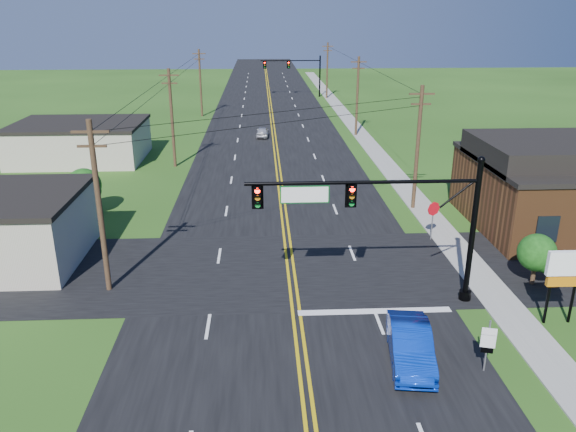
{
  "coord_description": "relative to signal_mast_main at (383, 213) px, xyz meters",
  "views": [
    {
      "loc": [
        -1.42,
        -16.81,
        13.79
      ],
      "look_at": [
        -0.08,
        10.0,
        3.96
      ],
      "focal_mm": 35.0,
      "sensor_mm": 36.0,
      "label": 1
    }
  ],
  "objects": [
    {
      "name": "shrub_corner",
      "position": [
        8.66,
        1.5,
        -2.9
      ],
      "size": [
        2.0,
        2.0,
        2.86
      ],
      "color": "#342418",
      "rests_on": "ground"
    },
    {
      "name": "cream_bldg_far",
      "position": [
        -23.34,
        30.0,
        -2.89
      ],
      "size": [
        12.2,
        9.2,
        3.7
      ],
      "color": "#BFB4A3",
      "rests_on": "ground"
    },
    {
      "name": "signal_mast_far",
      "position": [
        0.1,
        72.0,
        -0.2
      ],
      "size": [
        10.98,
        0.6,
        7.48
      ],
      "color": "black",
      "rests_on": "ground"
    },
    {
      "name": "pylon_sign",
      "position": [
        8.01,
        -2.37,
        -2.09
      ],
      "size": [
        1.77,
        0.27,
        3.64
      ],
      "rotation": [
        0.0,
        0.0,
        -0.01
      ],
      "color": "black",
      "rests_on": "ground"
    },
    {
      "name": "utility_pole_left_a",
      "position": [
        -13.84,
        2.0,
        -0.03
      ],
      "size": [
        1.8,
        0.28,
        9.0
      ],
      "color": "#342418",
      "rests_on": "ground"
    },
    {
      "name": "utility_pole_right_b",
      "position": [
        5.46,
        40.0,
        -0.03
      ],
      "size": [
        1.8,
        0.28,
        9.0
      ],
      "color": "#342418",
      "rests_on": "ground"
    },
    {
      "name": "utility_pole_left_c",
      "position": [
        -13.84,
        54.0,
        -0.03
      ],
      "size": [
        1.8,
        0.28,
        9.0
      ],
      "color": "#342418",
      "rests_on": "ground"
    },
    {
      "name": "road_cross",
      "position": [
        -4.34,
        4.0,
        -4.73
      ],
      "size": [
        70.0,
        10.0,
        0.04
      ],
      "primitive_type": "cube",
      "color": "black",
      "rests_on": "ground"
    },
    {
      "name": "signal_mast_main",
      "position": [
        0.0,
        0.0,
        0.0
      ],
      "size": [
        11.3,
        0.6,
        7.48
      ],
      "color": "black",
      "rests_on": "ground"
    },
    {
      "name": "distant_car",
      "position": [
        -5.51,
        39.63,
        -4.16
      ],
      "size": [
        1.57,
        3.51,
        1.17
      ],
      "primitive_type": "imported",
      "rotation": [
        0.0,
        0.0,
        3.09
      ],
      "color": "silver",
      "rests_on": "ground"
    },
    {
      "name": "ground",
      "position": [
        -4.34,
        -8.0,
        -4.75
      ],
      "size": [
        260.0,
        260.0,
        0.0
      ],
      "primitive_type": "plane",
      "color": "#214413",
      "rests_on": "ground"
    },
    {
      "name": "road_main",
      "position": [
        -4.34,
        42.0,
        -4.73
      ],
      "size": [
        16.0,
        220.0,
        0.04
      ],
      "primitive_type": "cube",
      "color": "black",
      "rests_on": "ground"
    },
    {
      "name": "tree_left",
      "position": [
        -18.34,
        14.0,
        -2.59
      ],
      "size": [
        2.4,
        2.4,
        3.37
      ],
      "color": "#342418",
      "rests_on": "ground"
    },
    {
      "name": "stop_sign",
      "position": [
        5.03,
        7.88,
        -2.89
      ],
      "size": [
        0.87,
        0.4,
        2.59
      ],
      "rotation": [
        0.0,
        0.0,
        0.4
      ],
      "color": "slate",
      "rests_on": "ground"
    },
    {
      "name": "utility_pole_right_a",
      "position": [
        5.46,
        14.0,
        -0.03
      ],
      "size": [
        1.8,
        0.28,
        9.0
      ],
      "color": "#342418",
      "rests_on": "ground"
    },
    {
      "name": "sidewalk",
      "position": [
        6.16,
        32.0,
        -4.71
      ],
      "size": [
        2.0,
        160.0,
        0.08
      ],
      "primitive_type": "cube",
      "color": "gray",
      "rests_on": "ground"
    },
    {
      "name": "utility_pole_left_b",
      "position": [
        -13.84,
        27.0,
        -0.03
      ],
      "size": [
        1.8,
        0.28,
        9.0
      ],
      "color": "#342418",
      "rests_on": "ground"
    },
    {
      "name": "blue_car",
      "position": [
        0.3,
        -5.16,
        -3.98
      ],
      "size": [
        2.25,
        4.86,
        1.54
      ],
      "primitive_type": "imported",
      "rotation": [
        0.0,
        0.0,
        -0.13
      ],
      "color": "#0830B8",
      "rests_on": "ground"
    },
    {
      "name": "utility_pole_right_c",
      "position": [
        5.46,
        70.0,
        -0.03
      ],
      "size": [
        1.8,
        0.28,
        9.0
      ],
      "color": "#342418",
      "rests_on": "ground"
    },
    {
      "name": "tree_right_back",
      "position": [
        11.66,
        18.0,
        -2.15
      ],
      "size": [
        3.0,
        3.0,
        4.1
      ],
      "color": "#342418",
      "rests_on": "ground"
    },
    {
      "name": "route_sign",
      "position": [
        3.16,
        -5.99,
        -3.38
      ],
      "size": [
        0.58,
        0.18,
        2.36
      ],
      "rotation": [
        0.0,
        0.0,
        -0.26
      ],
      "color": "slate",
      "rests_on": "ground"
    }
  ]
}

